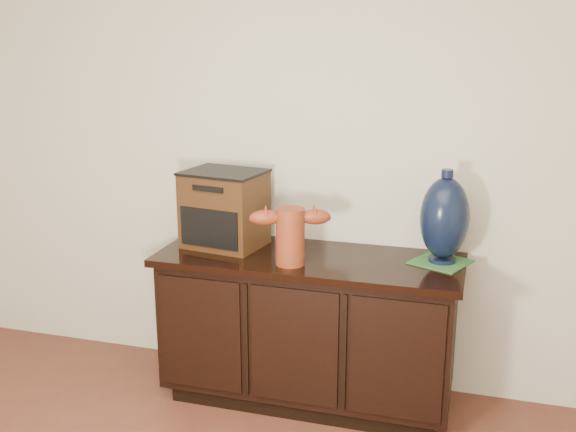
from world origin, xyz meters
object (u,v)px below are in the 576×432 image
(terracotta_vessel, at_px, (290,233))
(tv_radio, at_px, (225,209))
(spray_can, at_px, (261,227))
(lamp_base, at_px, (445,218))
(sideboard, at_px, (308,327))

(terracotta_vessel, bearing_deg, tv_radio, 135.04)
(tv_radio, distance_m, spray_can, 0.21)
(tv_radio, bearing_deg, lamp_base, 10.79)
(sideboard, height_order, spray_can, spray_can)
(lamp_base, bearing_deg, terracotta_vessel, -161.91)
(sideboard, bearing_deg, lamp_base, 7.73)
(sideboard, height_order, terracotta_vessel, terracotta_vessel)
(sideboard, distance_m, tv_radio, 0.72)
(sideboard, relative_size, lamp_base, 3.36)
(sideboard, distance_m, terracotta_vessel, 0.54)
(tv_radio, bearing_deg, sideboard, 2.44)
(spray_can, bearing_deg, tv_radio, -148.87)
(sideboard, distance_m, lamp_base, 0.85)
(terracotta_vessel, height_order, lamp_base, lamp_base)
(lamp_base, bearing_deg, sideboard, -172.27)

